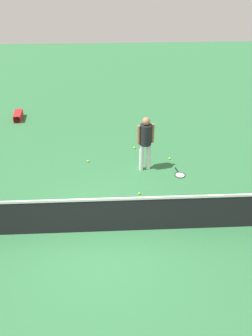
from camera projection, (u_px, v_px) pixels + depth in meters
ground_plane at (102, 231)px, 8.20m from camera, size 40.00×40.00×0.00m
court_net at (101, 215)px, 7.94m from camera, size 10.09×0.09×1.07m
player_near_side at (146, 139)px, 10.03m from camera, size 0.53×0.40×1.70m
tennis_racket_near_player at (180, 175)px, 10.26m from camera, size 0.36×0.60×0.03m
tennis_ball_near_player at (88, 161)px, 10.89m from camera, size 0.07×0.07×0.07m
tennis_ball_by_net at (134, 148)px, 11.63m from camera, size 0.07×0.07×0.07m
tennis_ball_midcourt at (170, 158)px, 11.03m from camera, size 0.07×0.07×0.07m
tennis_ball_baseline at (139, 193)px, 9.43m from camera, size 0.07×0.07×0.07m
equipment_bag at (18, 116)px, 13.59m from camera, size 0.35×0.82×0.28m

